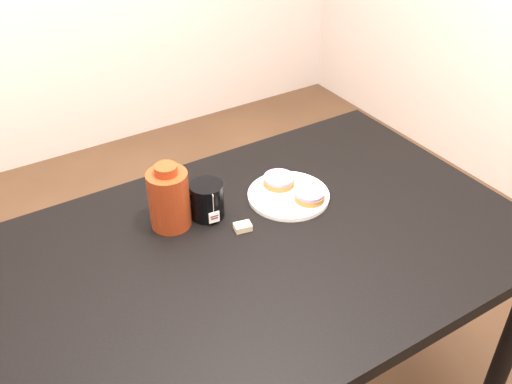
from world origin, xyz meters
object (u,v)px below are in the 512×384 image
teabag_pouch (243,227)px  bagel_package (169,198)px  table (262,266)px  plate (288,195)px  mug (206,200)px  bagel_front (310,196)px  bagel_back (279,180)px

teabag_pouch → bagel_package: 0.21m
table → bagel_package: 0.31m
plate → mug: bearing=168.5°
teabag_pouch → bagel_package: bagel_package is taller
mug → bagel_front: bearing=-12.9°
plate → bagel_back: size_ratio=2.23×
bagel_back → teabag_pouch: (-0.19, -0.11, -0.02)m
bagel_front → mug: 0.29m
table → teabag_pouch: bearing=101.9°
table → plate: bearing=37.3°
bagel_front → teabag_pouch: bagel_front is taller
bagel_back → bagel_package: 0.35m
bagel_front → bagel_package: bagel_package is taller
bagel_package → plate: bearing=-11.1°
bagel_front → teabag_pouch: size_ratio=2.69×
bagel_package → mug: bearing=-10.2°
bagel_package → table: bearing=-49.9°
table → bagel_back: 0.28m
bagel_front → mug: bearing=159.3°
mug → bagel_back: bearing=9.3°
table → teabag_pouch: 0.12m
bagel_front → bagel_package: bearing=162.0°
bagel_back → teabag_pouch: bearing=-149.6°
bagel_back → table: bearing=-133.3°
plate → mug: mug is taller
bagel_back → bagel_package: bagel_package is taller
bagel_front → teabag_pouch: 0.22m
bagel_back → plate: bearing=-93.2°
table → mug: size_ratio=9.83×
bagel_package → bagel_front: bearing=-18.0°
plate → bagel_back: bagel_back is taller
plate → teabag_pouch: bearing=-163.2°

